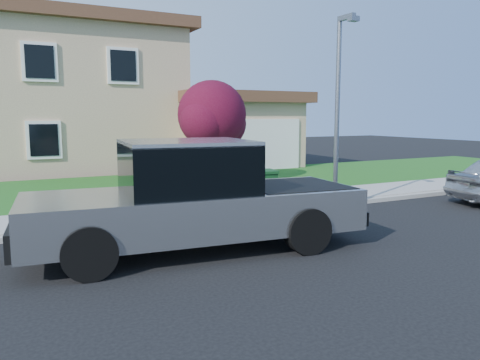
% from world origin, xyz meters
% --- Properties ---
extents(ground, '(80.00, 80.00, 0.00)m').
position_xyz_m(ground, '(0.00, 0.00, 0.00)').
color(ground, black).
rests_on(ground, ground).
extents(curb, '(40.00, 0.20, 0.12)m').
position_xyz_m(curb, '(1.00, 2.90, 0.06)').
color(curb, gray).
rests_on(curb, ground).
extents(sidewalk, '(40.00, 2.00, 0.15)m').
position_xyz_m(sidewalk, '(1.00, 4.00, 0.07)').
color(sidewalk, gray).
rests_on(sidewalk, ground).
extents(lawn, '(40.00, 7.00, 0.10)m').
position_xyz_m(lawn, '(1.00, 8.50, 0.05)').
color(lawn, '#134313').
rests_on(lawn, ground).
extents(house, '(14.00, 11.30, 6.85)m').
position_xyz_m(house, '(1.31, 16.38, 3.17)').
color(house, tan).
rests_on(house, ground).
extents(pickup_truck, '(6.54, 2.77, 2.09)m').
position_xyz_m(pickup_truck, '(-0.53, 0.66, 0.98)').
color(pickup_truck, black).
rests_on(pickup_truck, ground).
extents(woman, '(0.62, 0.49, 1.65)m').
position_xyz_m(woman, '(-1.18, 2.49, 0.78)').
color(woman, tan).
rests_on(woman, ground).
extents(ornamental_tree, '(2.69, 2.43, 3.69)m').
position_xyz_m(ornamental_tree, '(3.04, 7.86, 2.46)').
color(ornamental_tree, black).
rests_on(ornamental_tree, lawn).
extents(trash_bin, '(0.71, 0.78, 0.98)m').
position_xyz_m(trash_bin, '(2.40, 3.10, 0.64)').
color(trash_bin, '#0F3816').
rests_on(trash_bin, sidewalk).
extents(street_lamp, '(0.25, 0.64, 4.95)m').
position_xyz_m(street_lamp, '(3.87, 1.95, 2.82)').
color(street_lamp, slate).
rests_on(street_lamp, ground).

